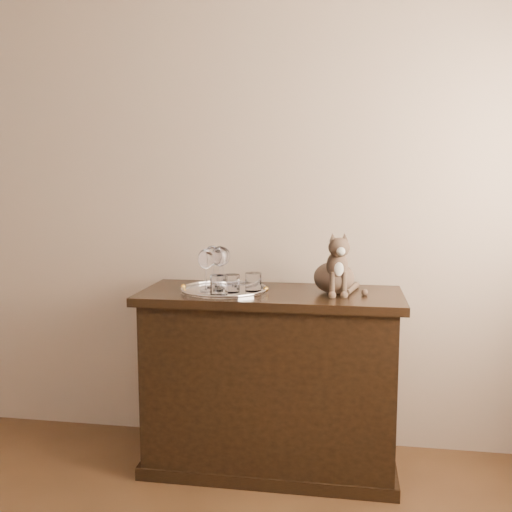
{
  "coord_description": "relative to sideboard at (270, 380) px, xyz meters",
  "views": [
    {
      "loc": [
        0.95,
        -0.62,
        1.36
      ],
      "look_at": [
        0.53,
        1.95,
        1.01
      ],
      "focal_mm": 40.0,
      "sensor_mm": 36.0,
      "label": 1
    }
  ],
  "objects": [
    {
      "name": "wall_back",
      "position": [
        -0.6,
        0.31,
        0.93
      ],
      "size": [
        4.0,
        0.1,
        2.7
      ],
      "primitive_type": "cube",
      "color": "#BEA78E",
      "rests_on": "ground"
    },
    {
      "name": "sideboard",
      "position": [
        0.0,
        0.0,
        0.0
      ],
      "size": [
        1.2,
        0.5,
        0.85
      ],
      "primitive_type": null,
      "color": "black",
      "rests_on": "ground"
    },
    {
      "name": "tray",
      "position": [
        -0.21,
        -0.03,
        0.43
      ],
      "size": [
        0.4,
        0.4,
        0.01
      ],
      "primitive_type": "cylinder",
      "color": "silver",
      "rests_on": "sideboard"
    },
    {
      "name": "wine_glass_a",
      "position": [
        -0.28,
        0.02,
        0.53
      ],
      "size": [
        0.08,
        0.08,
        0.2
      ],
      "primitive_type": null,
      "color": "white",
      "rests_on": "tray"
    },
    {
      "name": "wine_glass_b",
      "position": [
        -0.24,
        0.09,
        0.53
      ],
      "size": [
        0.07,
        0.07,
        0.19
      ],
      "primitive_type": null,
      "color": "white",
      "rests_on": "tray"
    },
    {
      "name": "wine_glass_c",
      "position": [
        -0.29,
        -0.07,
        0.53
      ],
      "size": [
        0.07,
        0.07,
        0.19
      ],
      "primitive_type": null,
      "color": "white",
      "rests_on": "tray"
    },
    {
      "name": "wine_glass_d",
      "position": [
        -0.24,
        -0.01,
        0.53
      ],
      "size": [
        0.08,
        0.08,
        0.2
      ],
      "primitive_type": null,
      "color": "white",
      "rests_on": "tray"
    },
    {
      "name": "tumbler_a",
      "position": [
        -0.17,
        -0.08,
        0.47
      ],
      "size": [
        0.07,
        0.07,
        0.08
      ],
      "primitive_type": "cylinder",
      "color": "silver",
      "rests_on": "tray"
    },
    {
      "name": "tumbler_b",
      "position": [
        -0.21,
        -0.15,
        0.48
      ],
      "size": [
        0.08,
        0.08,
        0.09
      ],
      "primitive_type": "cylinder",
      "color": "white",
      "rests_on": "tray"
    },
    {
      "name": "tumbler_c",
      "position": [
        -0.08,
        -0.04,
        0.47
      ],
      "size": [
        0.07,
        0.07,
        0.08
      ],
      "primitive_type": "cylinder",
      "color": "silver",
      "rests_on": "tray"
    },
    {
      "name": "cat",
      "position": [
        0.29,
        0.02,
        0.57
      ],
      "size": [
        0.33,
        0.32,
        0.28
      ],
      "primitive_type": null,
      "rotation": [
        0.0,
        0.0,
        0.21
      ],
      "color": "brown",
      "rests_on": "sideboard"
    }
  ]
}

